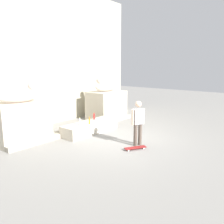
% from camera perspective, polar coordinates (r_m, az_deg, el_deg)
% --- Properties ---
extents(ground_plane, '(40.00, 40.00, 0.00)m').
position_cam_1_polar(ground_plane, '(9.23, 1.94, -7.00)').
color(ground_plane, gray).
extents(facade_wall, '(11.10, 0.60, 6.79)m').
position_cam_1_polar(facade_wall, '(12.14, -15.75, 13.28)').
color(facade_wall, '#B3AD95').
rests_on(facade_wall, ground_plane).
extents(pedestal_left, '(2.01, 1.38, 1.53)m').
position_cam_1_polar(pedestal_left, '(9.64, -21.85, -2.31)').
color(pedestal_left, beige).
rests_on(pedestal_left, ground_plane).
extents(pedestal_right, '(2.01, 1.38, 1.53)m').
position_cam_1_polar(pedestal_right, '(12.78, -1.37, 1.74)').
color(pedestal_right, beige).
rests_on(pedestal_right, ground_plane).
extents(statue_reclining_left, '(1.68, 0.85, 0.78)m').
position_cam_1_polar(statue_reclining_left, '(9.47, -22.11, 3.92)').
color(statue_reclining_left, beige).
rests_on(statue_reclining_left, pedestal_left).
extents(statue_reclining_right, '(1.61, 0.60, 0.78)m').
position_cam_1_polar(statue_reclining_right, '(12.62, -1.51, 6.43)').
color(statue_reclining_right, beige).
rests_on(statue_reclining_right, pedestal_right).
extents(ledge_block, '(2.75, 0.85, 0.48)m').
position_cam_1_polar(ledge_block, '(10.22, -5.40, -3.81)').
color(ledge_block, beige).
rests_on(ledge_block, ground_plane).
extents(skater, '(0.50, 0.33, 1.67)m').
position_cam_1_polar(skater, '(8.46, 6.49, -2.30)').
color(skater, brown).
rests_on(skater, ground_plane).
extents(skateboard, '(0.80, 0.56, 0.08)m').
position_cam_1_polar(skateboard, '(8.27, 5.83, -8.81)').
color(skateboard, maroon).
rests_on(skateboard, ground_plane).
extents(bottle_orange, '(0.06, 0.06, 0.32)m').
position_cam_1_polar(bottle_orange, '(9.79, -5.64, -2.21)').
color(bottle_orange, orange).
rests_on(bottle_orange, ledge_block).
extents(bottle_clear, '(0.07, 0.07, 0.31)m').
position_cam_1_polar(bottle_clear, '(9.71, -7.99, -2.42)').
color(bottle_clear, silver).
rests_on(bottle_clear, ledge_block).
extents(bottle_red, '(0.08, 0.08, 0.33)m').
position_cam_1_polar(bottle_red, '(10.58, -4.47, -1.14)').
color(bottle_red, red).
rests_on(bottle_red, ledge_block).
extents(stair_step, '(7.12, 0.50, 0.19)m').
position_cam_1_polar(stair_step, '(10.66, -7.58, -4.03)').
color(stair_step, '#A9A08F').
rests_on(stair_step, ground_plane).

